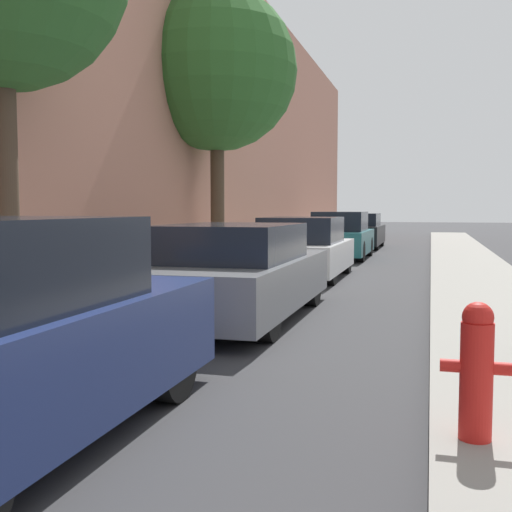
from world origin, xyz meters
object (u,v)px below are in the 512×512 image
parked_car_white (303,249)px  street_tree_far (217,71)px  parked_car_teal (341,237)px  parked_car_black (357,231)px  parked_car_grey (235,273)px  fire_hydrant (477,369)px

parked_car_white → street_tree_far: bearing=160.7°
parked_car_teal → parked_car_black: 5.55m
parked_car_black → parked_car_grey: bearing=-89.5°
parked_car_teal → street_tree_far: (-2.40, -4.99, 4.26)m
parked_car_grey → fire_hydrant: size_ratio=5.26×
parked_car_black → fire_hydrant: parked_car_black is taller
parked_car_white → street_tree_far: size_ratio=0.58×
parked_car_white → parked_car_teal: parked_car_teal is taller
parked_car_black → fire_hydrant: size_ratio=4.90×
street_tree_far → fire_hydrant: street_tree_far is taller
parked_car_white → fire_hydrant: bearing=-72.6°
parked_car_white → parked_car_teal: size_ratio=0.97×
parked_car_white → parked_car_black: bearing=90.2°
parked_car_teal → parked_car_black: parked_car_teal is taller
parked_car_white → parked_car_grey: bearing=-88.9°
parked_car_black → street_tree_far: (-2.30, -10.54, 4.29)m
street_tree_far → parked_car_teal: bearing=64.3°
parked_car_teal → parked_car_black: bearing=91.1°
parked_car_white → fire_hydrant: parked_car_white is taller
parked_car_black → street_tree_far: street_tree_far is taller
parked_car_white → street_tree_far: (-2.34, 0.82, 4.30)m
parked_car_grey → parked_car_teal: parked_car_teal is taller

